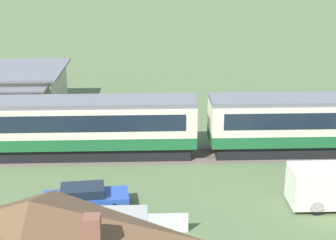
{
  "coord_description": "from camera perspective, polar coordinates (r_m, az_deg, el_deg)",
  "views": [
    {
      "loc": [
        14.57,
        -32.86,
        13.64
      ],
      "look_at": [
        15.78,
        -0.09,
        2.56
      ],
      "focal_mm": 55.0,
      "sensor_mm": 36.0,
      "label": 1
    }
  ],
  "objects": [
    {
      "name": "passenger_train",
      "position": [
        35.38,
        -11.56,
        -0.56
      ],
      "size": [
        57.55,
        3.05,
        4.0
      ],
      "color": "#1E6033",
      "rests_on": "ground_plane"
    },
    {
      "name": "railway_track",
      "position": [
        35.68,
        -0.59,
        -3.8
      ],
      "size": [
        121.85,
        3.6,
        0.04
      ],
      "color": "#665B51",
      "rests_on": "ground_plane"
    },
    {
      "name": "parked_car_blue",
      "position": [
        28.74,
        -9.2,
        -8.52
      ],
      "size": [
        4.84,
        2.2,
        1.32
      ],
      "rotation": [
        0.0,
        0.0,
        0.11
      ],
      "color": "#284CA8",
      "rests_on": "ground_plane"
    }
  ]
}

